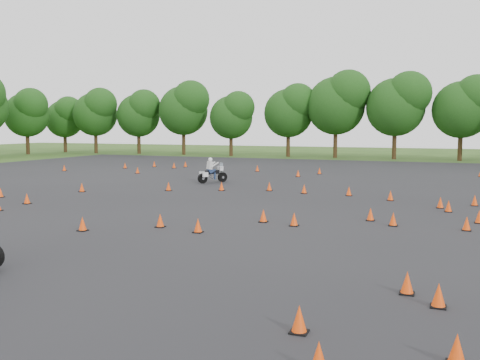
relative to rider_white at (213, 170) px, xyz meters
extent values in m
plane|color=#2D5119|center=(5.29, -12.81, -0.78)|extent=(140.00, 140.00, 0.00)
plane|color=black|center=(5.29, -6.81, -0.77)|extent=(62.00, 62.00, 0.00)
cone|color=#FF490A|center=(13.39, -18.92, -0.55)|extent=(0.26, 0.26, 0.45)
cone|color=#FF490A|center=(8.52, -11.87, -0.55)|extent=(0.26, 0.26, 0.45)
cone|color=#FF490A|center=(4.76, 8.07, -0.55)|extent=(0.26, 0.26, 0.45)
cone|color=#FF490A|center=(12.77, -18.29, -0.55)|extent=(0.26, 0.26, 0.45)
cone|color=#FF490A|center=(8.86, -3.10, -0.55)|extent=(0.26, 0.26, 0.45)
cone|color=#FF490A|center=(13.17, -5.70, -0.55)|extent=(0.26, 0.26, 0.45)
cone|color=#FF490A|center=(10.85, -9.84, -0.55)|extent=(0.26, 0.26, 0.45)
cone|color=#FF490A|center=(7.29, -11.57, -0.55)|extent=(0.26, 0.26, 0.45)
cone|color=#FF490A|center=(4.31, -13.78, -0.55)|extent=(0.26, 0.26, 0.45)
cone|color=#FF490A|center=(-9.75, 9.54, -0.55)|extent=(0.26, 0.26, 0.45)
cone|color=#FF490A|center=(13.50, -6.65, -0.55)|extent=(0.26, 0.26, 0.45)
cone|color=#FF490A|center=(-0.16, 8.55, -0.55)|extent=(0.26, 0.26, 0.45)
cone|color=#FF490A|center=(11.89, -22.49, -0.55)|extent=(0.26, 0.26, 0.45)
cone|color=#FF490A|center=(2.24, -15.29, -0.55)|extent=(0.26, 0.26, 0.45)
cone|color=#FF490A|center=(14.08, -10.56, -0.55)|extent=(0.26, 0.26, 0.45)
cone|color=#FF490A|center=(-0.50, -4.59, -0.55)|extent=(0.26, 0.26, 0.45)
cone|color=#FF490A|center=(11.73, -10.59, -0.55)|extent=(0.26, 0.26, 0.45)
cone|color=#FF490A|center=(11.24, -21.14, -0.55)|extent=(0.26, 0.26, 0.45)
cone|color=#FF490A|center=(6.56, -3.05, -0.55)|extent=(0.26, 0.26, 0.45)
cone|color=#FF490A|center=(14.55, -4.44, -0.55)|extent=(0.26, 0.26, 0.45)
cone|color=#FF490A|center=(3.87, 5.55, -0.55)|extent=(0.26, 0.26, 0.45)
cone|color=#FF490A|center=(10.96, -4.11, -0.55)|extent=(0.26, 0.26, 0.45)
cone|color=#FF490A|center=(4.54, -2.64, -0.55)|extent=(0.26, 0.26, 0.45)
cone|color=#FF490A|center=(-6.80, -9.94, -0.55)|extent=(0.26, 0.26, 0.45)
cone|color=#FF490A|center=(14.53, -8.94, -0.55)|extent=(0.26, 0.26, 0.45)
cone|color=#FF490A|center=(-14.09, 3.45, -0.55)|extent=(0.26, 0.26, 0.45)
cone|color=#FF490A|center=(-4.00, -11.16, -0.55)|extent=(0.26, 0.26, 0.45)
cone|color=#FF490A|center=(-7.51, 8.87, -0.55)|extent=(0.26, 0.26, 0.45)
cone|color=#FF490A|center=(2.12, -3.50, -0.55)|extent=(0.26, 0.26, 0.45)
cone|color=#FF490A|center=(-11.17, 7.30, -0.55)|extent=(0.26, 0.26, 0.45)
cone|color=#FF490A|center=(-7.24, 10.36, -0.55)|extent=(0.26, 0.26, 0.45)
cone|color=#FF490A|center=(5.93, -14.15, -0.55)|extent=(0.26, 0.26, 0.45)
cone|color=#FF490A|center=(-4.51, -6.70, -0.55)|extent=(0.26, 0.26, 0.45)
cone|color=#FF490A|center=(-7.69, 3.70, -0.55)|extent=(0.26, 0.26, 0.45)
cone|color=#FF490A|center=(13.70, -21.48, -0.55)|extent=(0.26, 0.26, 0.45)
camera|label=1|loc=(13.51, -29.59, 2.71)|focal=40.00mm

